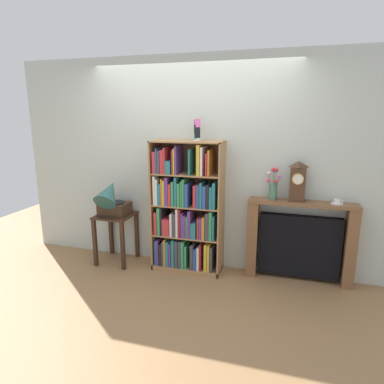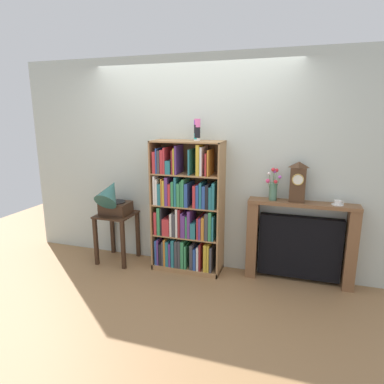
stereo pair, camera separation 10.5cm
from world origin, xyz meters
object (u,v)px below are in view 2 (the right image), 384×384
Objects in this scene: gramophone at (112,198)px; mantel_clock at (298,182)px; bookshelf at (186,215)px; cup_stack at (197,130)px; flower_vase at (273,188)px; side_table_left at (117,226)px; fireplace_mantel at (300,243)px; teacup_with_saucer at (338,203)px.

gramophone is 2.25m from mantel_clock.
bookshelf is 6.46× the size of cup_stack.
flower_vase is at bearing 4.76° from bookshelf.
side_table_left is 2.33m from mantel_clock.
bookshelf is at bearing -175.59° from fireplace_mantel.
cup_stack is 1.27m from mantel_clock.
side_table_left is at bearing 90.00° from gramophone.
teacup_with_saucer is at bearing 1.68° from cup_stack.
mantel_clock is at bearing 3.21° from side_table_left.
cup_stack is 1.66m from side_table_left.
cup_stack is at bearing 4.29° from side_table_left.
gramophone is at bearing -171.89° from cup_stack.
fireplace_mantel is at bearing 16.39° from mantel_clock.
cup_stack is 1.75m from teacup_with_saucer.
gramophone is (-1.07, -0.15, -0.86)m from cup_stack.
mantel_clock is (-0.07, -0.02, 0.71)m from fireplace_mantel.
cup_stack is 0.47× the size of gramophone.
side_table_left is 1.23× the size of gramophone.
cup_stack is 1.75m from fireplace_mantel.
mantel_clock is (1.28, 0.08, 0.47)m from bookshelf.
bookshelf is 3.05× the size of gramophone.
cup_stack is at bearing -177.80° from mantel_clock.
flower_vase is 2.90× the size of teacup_with_saucer.
bookshelf reaches higher than teacup_with_saucer.
teacup_with_saucer is at bearing 4.30° from gramophone.
mantel_clock reaches higher than flower_vase.
teacup_with_saucer is at bearing 0.06° from flower_vase.
teacup_with_saucer is (1.57, 0.05, -0.76)m from cup_stack.
flower_vase reaches higher than gramophone.
teacup_with_saucer is (2.65, 0.13, 0.51)m from side_table_left.
fireplace_mantel is at bearing 4.41° from bookshelf.
flower_vase is (0.89, 0.05, -0.63)m from cup_stack.
mantel_clock is (2.22, 0.20, 0.31)m from gramophone.
fireplace_mantel is at bearing 5.43° from gramophone.
mantel_clock is at bearing 2.20° from cup_stack.
fireplace_mantel is (2.29, 0.22, -0.40)m from gramophone.
side_table_left is at bearing -176.32° from flower_vase.
side_table_left is (-0.94, -0.04, -0.24)m from bookshelf.
mantel_clock is 0.27m from flower_vase.
fireplace_mantel is (2.29, 0.15, -0.00)m from side_table_left.
cup_stack is 0.21× the size of fireplace_mantel.
bookshelf is 3.56× the size of mantel_clock.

